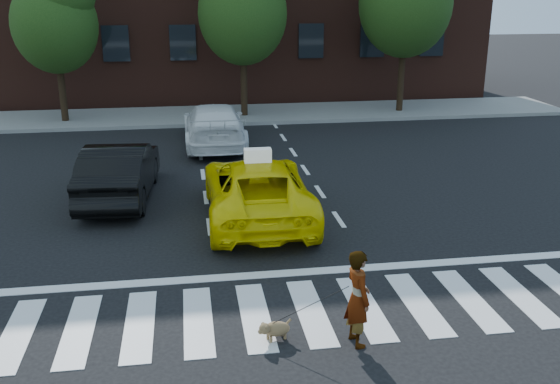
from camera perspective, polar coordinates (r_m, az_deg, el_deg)
name	(u,v)px	position (r m, az deg, el deg)	size (l,w,h in m)	color
ground	(311,312)	(11.34, 2.84, -10.89)	(120.00, 120.00, 0.00)	black
crosswalk	(311,312)	(11.34, 2.84, -10.86)	(13.00, 2.40, 0.01)	silver
stop_line	(295,273)	(12.73, 1.40, -7.38)	(12.00, 0.30, 0.01)	silver
sidewalk_far	(232,115)	(27.79, -4.40, 7.06)	(30.00, 4.00, 0.15)	slate
tree_left	(55,14)	(27.14, -19.91, 15.08)	(3.39, 3.38, 6.50)	black
tree_mid	(243,2)	(26.80, -3.38, 16.95)	(3.69, 3.69, 7.10)	black
taxi	(257,188)	(15.44, -2.10, 0.32)	(2.48, 5.37, 1.49)	yellow
black_sedan	(120,171)	(17.35, -14.46, 1.88)	(1.63, 4.69, 1.54)	black
white_suv	(214,125)	(22.57, -6.03, 6.12)	(2.13, 5.23, 1.52)	white
woman	(358,298)	(10.13, 7.12, -9.59)	(0.60, 0.39, 1.63)	#999999
dog	(274,329)	(10.42, -0.56, -12.42)	(0.60, 0.38, 0.35)	#97764D
taxi_sign	(258,155)	(14.99, -2.05, 3.38)	(0.65, 0.28, 0.32)	white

